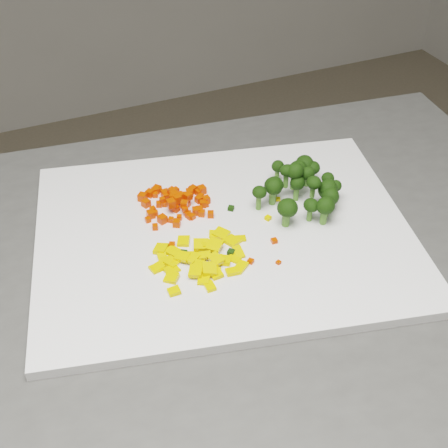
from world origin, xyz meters
name	(u,v)px	position (x,y,z in m)	size (l,w,h in m)	color
cutting_board	(224,234)	(-0.04, -0.01, 0.91)	(0.47, 0.36, 0.01)	white
carrot_pile	(177,199)	(-0.08, 0.06, 0.93)	(0.10, 0.10, 0.03)	#ED2B02
pepper_pile	(202,256)	(-0.09, -0.05, 0.92)	(0.12, 0.12, 0.02)	yellow
broccoli_pile	(301,186)	(0.07, 0.00, 0.94)	(0.12, 0.12, 0.06)	black
carrot_cube_0	(150,193)	(-0.10, 0.10, 0.92)	(0.01, 0.01, 0.01)	#ED2B02
carrot_cube_1	(185,209)	(-0.07, 0.04, 0.92)	(0.01, 0.01, 0.01)	#ED2B02
carrot_cube_2	(175,191)	(-0.07, 0.09, 0.92)	(0.01, 0.01, 0.01)	#ED2B02
carrot_cube_3	(172,194)	(-0.08, 0.07, 0.92)	(0.01, 0.01, 0.01)	#ED2B02
carrot_cube_4	(175,201)	(-0.08, 0.06, 0.92)	(0.01, 0.01, 0.01)	#ED2B02
carrot_cube_5	(155,195)	(-0.10, 0.09, 0.92)	(0.01, 0.01, 0.01)	#ED2B02
carrot_cube_6	(176,209)	(-0.08, 0.05, 0.92)	(0.01, 0.01, 0.01)	#ED2B02
carrot_cube_7	(211,214)	(-0.05, 0.02, 0.92)	(0.01, 0.01, 0.01)	#ED2B02
carrot_cube_8	(190,193)	(-0.05, 0.08, 0.92)	(0.01, 0.01, 0.01)	#ED2B02
carrot_cube_9	(165,194)	(-0.09, 0.09, 0.92)	(0.01, 0.01, 0.01)	#ED2B02
carrot_cube_10	(165,204)	(-0.09, 0.07, 0.92)	(0.01, 0.01, 0.01)	#ED2B02
carrot_cube_11	(188,214)	(-0.07, 0.04, 0.92)	(0.01, 0.01, 0.01)	#ED2B02
carrot_cube_12	(201,196)	(-0.04, 0.07, 0.92)	(0.01, 0.01, 0.01)	#ED2B02
carrot_cube_13	(148,220)	(-0.12, 0.04, 0.92)	(0.01, 0.01, 0.01)	#ED2B02
carrot_cube_14	(199,192)	(-0.04, 0.07, 0.92)	(0.01, 0.01, 0.01)	#ED2B02
carrot_cube_15	(159,204)	(-0.10, 0.07, 0.92)	(0.01, 0.01, 0.01)	#ED2B02
carrot_cube_16	(166,196)	(-0.09, 0.08, 0.92)	(0.01, 0.01, 0.01)	#ED2B02
carrot_cube_17	(151,214)	(-0.12, 0.05, 0.92)	(0.01, 0.01, 0.01)	#ED2B02
carrot_cube_18	(155,227)	(-0.12, 0.03, 0.92)	(0.01, 0.01, 0.01)	#ED2B02
carrot_cube_19	(196,211)	(-0.06, 0.04, 0.92)	(0.01, 0.01, 0.01)	#ED2B02
carrot_cube_20	(177,199)	(-0.08, 0.06, 0.93)	(0.01, 0.01, 0.01)	#ED2B02
carrot_cube_21	(157,189)	(-0.09, 0.10, 0.92)	(0.01, 0.01, 0.01)	#ED2B02
carrot_cube_22	(155,191)	(-0.10, 0.10, 0.92)	(0.01, 0.01, 0.01)	#ED2B02
carrot_cube_23	(199,200)	(-0.05, 0.06, 0.92)	(0.01, 0.01, 0.01)	#ED2B02
carrot_cube_24	(188,196)	(-0.06, 0.06, 0.93)	(0.01, 0.01, 0.01)	#ED2B02
carrot_cube_25	(202,213)	(-0.06, 0.03, 0.92)	(0.01, 0.01, 0.01)	#ED2B02
carrot_cube_26	(162,219)	(-0.11, 0.04, 0.92)	(0.01, 0.01, 0.01)	#ED2B02
carrot_cube_27	(155,213)	(-0.11, 0.05, 0.92)	(0.01, 0.01, 0.01)	#ED2B02
carrot_cube_28	(202,190)	(-0.04, 0.08, 0.92)	(0.01, 0.01, 0.01)	#ED2B02
carrot_cube_29	(173,197)	(-0.08, 0.06, 0.93)	(0.01, 0.01, 0.01)	#ED2B02
carrot_cube_30	(182,197)	(-0.07, 0.07, 0.92)	(0.01, 0.01, 0.01)	#ED2B02
carrot_cube_31	(192,217)	(-0.07, 0.03, 0.92)	(0.01, 0.01, 0.01)	#ED2B02
carrot_cube_32	(199,210)	(-0.06, 0.04, 0.92)	(0.01, 0.01, 0.01)	#ED2B02
carrot_cube_33	(190,217)	(-0.07, 0.03, 0.92)	(0.01, 0.01, 0.01)	#ED2B02
carrot_cube_34	(179,217)	(-0.08, 0.03, 0.92)	(0.01, 0.01, 0.01)	#ED2B02
carrot_cube_35	(159,189)	(-0.09, 0.10, 0.92)	(0.01, 0.01, 0.01)	#ED2B02
carrot_cube_36	(153,209)	(-0.11, 0.06, 0.92)	(0.01, 0.01, 0.01)	#ED2B02
carrot_cube_37	(170,203)	(-0.09, 0.05, 0.93)	(0.01, 0.01, 0.01)	#ED2B02
carrot_cube_38	(177,198)	(-0.08, 0.06, 0.92)	(0.01, 0.01, 0.01)	#ED2B02
carrot_cube_39	(172,191)	(-0.08, 0.08, 0.93)	(0.01, 0.01, 0.01)	#ED2B02
carrot_cube_40	(174,199)	(-0.08, 0.06, 0.92)	(0.01, 0.01, 0.01)	#ED2B02
carrot_cube_41	(172,193)	(-0.08, 0.09, 0.92)	(0.01, 0.01, 0.01)	#ED2B02
carrot_cube_42	(177,223)	(-0.09, 0.02, 0.92)	(0.01, 0.01, 0.01)	#ED2B02
carrot_cube_43	(146,203)	(-0.12, 0.08, 0.92)	(0.01, 0.01, 0.01)	#ED2B02
carrot_cube_44	(174,200)	(-0.08, 0.07, 0.92)	(0.01, 0.01, 0.01)	#ED2B02
carrot_cube_45	(180,197)	(-0.07, 0.06, 0.92)	(0.01, 0.01, 0.01)	#ED2B02
carrot_cube_46	(193,189)	(-0.05, 0.08, 0.92)	(0.01, 0.01, 0.01)	#ED2B02
carrot_cube_47	(174,195)	(-0.08, 0.07, 0.93)	(0.01, 0.01, 0.01)	#ED2B02
carrot_cube_48	(167,196)	(-0.08, 0.08, 0.92)	(0.01, 0.01, 0.01)	#ED2B02
carrot_cube_49	(162,200)	(-0.10, 0.07, 0.92)	(0.01, 0.01, 0.01)	#ED2B02
carrot_cube_50	(184,204)	(-0.07, 0.04, 0.93)	(0.01, 0.01, 0.01)	#ED2B02
carrot_cube_51	(206,200)	(-0.04, 0.05, 0.92)	(0.01, 0.01, 0.01)	#ED2B02
carrot_cube_52	(188,204)	(-0.06, 0.06, 0.92)	(0.01, 0.01, 0.01)	#ED2B02
carrot_cube_53	(203,204)	(-0.05, 0.05, 0.92)	(0.01, 0.01, 0.01)	#ED2B02
carrot_cube_54	(142,197)	(-0.12, 0.09, 0.92)	(0.01, 0.01, 0.01)	#ED2B02
carrot_cube_55	(181,196)	(-0.07, 0.06, 0.93)	(0.01, 0.01, 0.01)	#ED2B02
carrot_cube_56	(145,203)	(-0.12, 0.08, 0.92)	(0.01, 0.01, 0.01)	#ED2B02
carrot_cube_57	(206,204)	(-0.04, 0.05, 0.92)	(0.01, 0.01, 0.01)	#ED2B02
carrot_cube_58	(171,203)	(-0.09, 0.05, 0.93)	(0.01, 0.01, 0.01)	#ED2B02
carrot_cube_59	(171,220)	(-0.10, 0.03, 0.92)	(0.01, 0.01, 0.01)	#ED2B02
carrot_cube_60	(175,200)	(-0.08, 0.06, 0.92)	(0.01, 0.01, 0.01)	#ED2B02
pepper_chunk_0	(182,257)	(-0.11, -0.04, 0.92)	(0.01, 0.02, 0.00)	yellow
pepper_chunk_1	(214,244)	(-0.06, -0.03, 0.91)	(0.02, 0.02, 0.00)	yellow
pepper_chunk_2	(199,267)	(-0.10, -0.07, 0.92)	(0.02, 0.02, 0.00)	yellow
pepper_chunk_3	(171,278)	(-0.13, -0.07, 0.91)	(0.01, 0.02, 0.00)	yellow
pepper_chunk_4	(205,255)	(-0.08, -0.05, 0.92)	(0.01, 0.01, 0.00)	yellow
pepper_chunk_5	(161,249)	(-0.13, -0.01, 0.91)	(0.02, 0.02, 0.00)	yellow
pepper_chunk_6	(233,271)	(-0.06, -0.08, 0.91)	(0.02, 0.01, 0.00)	yellow
pepper_chunk_7	(167,261)	(-0.13, -0.04, 0.91)	(0.01, 0.01, 0.00)	yellow
pepper_chunk_8	(238,238)	(-0.03, -0.03, 0.91)	(0.02, 0.01, 0.00)	yellow
pepper_chunk_9	(212,267)	(-0.08, -0.07, 0.91)	(0.01, 0.01, 0.00)	yellow
pepper_chunk_10	(172,270)	(-0.13, -0.05, 0.91)	(0.02, 0.01, 0.00)	yellow
pepper_chunk_11	(215,245)	(-0.07, -0.04, 0.92)	(0.02, 0.02, 0.00)	yellow
pepper_chunk_12	(232,241)	(-0.04, -0.03, 0.91)	(0.02, 0.02, 0.00)	yellow
pepper_chunk_13	(157,268)	(-0.14, -0.04, 0.91)	(0.01, 0.02, 0.00)	yellow
pepper_chunk_14	(209,269)	(-0.09, -0.08, 0.92)	(0.02, 0.02, 0.01)	yellow
pepper_chunk_15	(204,278)	(-0.10, -0.08, 0.92)	(0.02, 0.01, 0.01)	yellow
pepper_chunk_16	(240,267)	(-0.05, -0.08, 0.91)	(0.02, 0.01, 0.00)	yellow
pepper_chunk_17	(184,241)	(-0.10, -0.01, 0.91)	(0.02, 0.01, 0.00)	yellow
pepper_chunk_18	(235,258)	(-0.05, -0.06, 0.91)	(0.02, 0.01, 0.00)	yellow
pepper_chunk_19	(215,273)	(-0.08, -0.08, 0.91)	(0.02, 0.01, 0.00)	yellow
pepper_chunk_20	(221,234)	(-0.05, -0.02, 0.91)	(0.02, 0.02, 0.00)	yellow
pepper_chunk_21	(158,267)	(-0.14, -0.04, 0.91)	(0.01, 0.01, 0.00)	yellow
pepper_chunk_22	(174,291)	(-0.14, -0.09, 0.91)	(0.01, 0.01, 0.00)	yellow
pepper_chunk_23	(239,252)	(-0.04, -0.06, 0.91)	(0.02, 0.01, 0.00)	yellow
pepper_chunk_24	(192,258)	(-0.10, -0.05, 0.92)	(0.02, 0.01, 0.00)	yellow
pepper_chunk_25	(191,256)	(-0.10, -0.04, 0.91)	(0.02, 0.02, 0.00)	yellow
pepper_chunk_26	(214,234)	(-0.06, -0.01, 0.91)	(0.01, 0.01, 0.00)	yellow
pepper_chunk_27	(196,271)	(-0.10, -0.07, 0.92)	(0.02, 0.02, 0.00)	yellow
pepper_chunk_28	(207,244)	(-0.07, -0.03, 0.92)	(0.01, 0.01, 0.01)	yellow
pepper_chunk_29	(210,286)	(-0.10, -0.10, 0.91)	(0.02, 0.01, 0.00)	yellow
pepper_chunk_30	(172,263)	(-0.12, -0.04, 0.91)	(0.02, 0.02, 0.00)	yellow
pepper_chunk_31	(216,259)	(-0.07, -0.06, 0.92)	(0.01, 0.02, 0.00)	yellow
pepper_chunk_32	(213,272)	(-0.08, -0.08, 0.91)	(0.02, 0.02, 0.00)	yellow
pepper_chunk_33	(173,251)	(-0.11, -0.02, 0.91)	(0.02, 0.02, 0.00)	yellow
pepper_chunk_34	(163,258)	(-0.13, -0.03, 0.91)	(0.02, 0.01, 0.00)	yellow
pepper_chunk_35	(201,245)	(-0.08, -0.03, 0.92)	(0.02, 0.02, 0.00)	yellow
pepper_chunk_36	(225,260)	(-0.06, -0.06, 0.91)	(0.02, 0.01, 0.00)	yellow
broccoli_floret_0	(327,183)	(0.12, 0.01, 0.93)	(0.02, 0.02, 0.03)	black
broccoli_floret_1	(327,208)	(0.09, -0.03, 0.93)	(0.02, 0.02, 0.03)	black
broccoli_floret_2	(324,212)	(0.08, -0.05, 0.93)	(0.03, 0.03, 0.04)	black
broccoli_floret_3	(304,169)	(0.10, 0.05, 0.93)	(0.03, 0.03, 0.04)	black
broccoli_floret_4	(286,176)	(0.06, 0.03, 0.94)	(0.03, 0.03, 0.03)	black
broccoli_floret_5	(286,213)	(0.04, -0.03, 0.93)	(0.04, 0.04, 0.04)	black
broccoli_floret_6	(334,192)	(0.12, -0.01, 0.93)	(0.02, 0.02, 0.03)	black
broccoli_floret_7	(310,211)	(0.07, -0.03, 0.93)	(0.03, 0.03, 0.03)	black
broccoli_floret_8	(312,172)	(0.11, 0.04, 0.93)	(0.03, 0.03, 0.03)	black
broccoli_floret_9	(273,190)	(0.04, 0.02, 0.93)	(0.04, 0.04, 0.04)	black
broccoli_floret_10	(329,201)	(0.10, -0.02, 0.93)	(0.03, 0.03, 0.03)	black
broccoli_floret_11	(327,193)	(0.10, -0.01, 0.93)	(0.04, 0.04, 0.03)	black
broccoli_floret_12	(297,174)	(0.09, 0.04, 0.93)	(0.04, 0.04, 0.04)	black
broccoli_floret_13	(313,187)	(0.08, -0.01, 0.94)	(0.03, 0.03, 0.03)	black
broccoli_floret_14	(297,189)	(0.07, 0.01, 0.93)	(0.03, 0.03, 0.03)	black
broccoli_floret_15	(277,172)	(0.07, 0.06, 0.93)	(0.02, 0.02, 0.03)	black
broccoli_floret_16	(307,177)	(0.09, 0.02, 0.94)	(0.03, 0.03, 0.03)	black
broccoli_floret_17	(273,192)	(0.04, 0.02, 0.93)	(0.03, 0.03, 0.04)	black
broccoli_floret_18	(259,198)	(0.02, 0.01, 0.93)	(0.03, 0.03, 0.03)	black
broccoli_floret_19	(294,177)	(0.07, 0.02, 0.94)	(0.03, 0.03, 0.04)	black
stray_bit_0	(199,200)	(-0.05, 0.06, 0.91)	(0.01, 0.01, 0.00)	yellow
stray_bit_1	(172,245)	(-0.11, -0.01, 0.91)	(0.01, 0.01, 0.01)	#ED2B02
stray_bit_2	(287,217)	(0.04, -0.02, 0.91)	(0.00, 0.00, 0.00)	black
stray_bit_3	(274,241)	(0.01, -0.05, 0.91)	(0.01, 0.01, 0.00)	#ED2B02
stray_bit_4	(268,218)	(0.02, -0.01, 0.91)	(0.01, 0.01, 0.00)	yellow
stray_bit_5	(231,208)	(-0.02, 0.03, 0.92)	(0.01, 0.01, 0.01)	black
stray_bit_6	(274,197)	(0.05, 0.03, 0.91)	(0.01, 0.01, 0.00)	black
stray_bit_7	(231,252)	(-0.05, -0.05, 0.92)	(0.01, 0.01, 0.01)	black
stray_bit_8	(251,261)	(-0.04, -0.08, 0.91)	(0.01, 0.01, 0.00)	#ED2B02
stray_bit_9	(202,260)	(-0.09, -0.05, 0.91)	(0.00, 0.00, 0.00)	yellow
stray_bit_10	(278,262)	(-0.01, -0.09, 0.91)	(0.01, 0.01, 0.00)	#ED2B02
stray_bit_11	(278,199)	(0.05, 0.02, 0.91)	(0.01, 0.01, 0.00)	yellow
stray_bit_12	(204,267)	(-0.09, -0.06, 0.92)	(0.01, 0.01, 0.01)	black
stray_bit_13	(184,253)	(-0.10, -0.03, 0.92)	(0.01, 0.01, 0.01)	black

